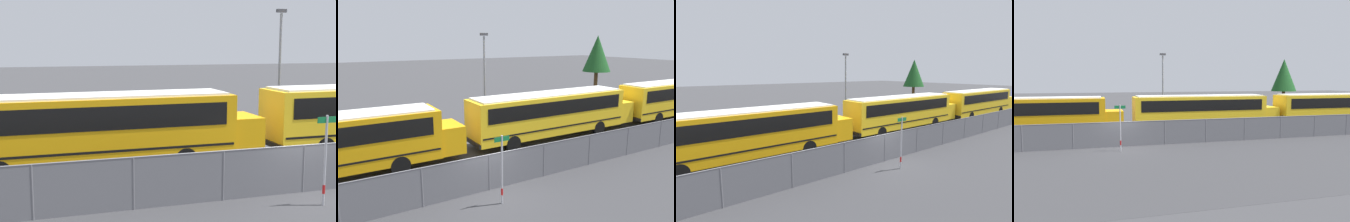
% 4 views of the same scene
% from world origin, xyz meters
% --- Properties ---
extents(ground_plane, '(200.00, 200.00, 0.00)m').
position_xyz_m(ground_plane, '(0.00, 0.00, 0.00)').
color(ground_plane, '#38383A').
extents(road_strip, '(102.36, 12.00, 0.01)m').
position_xyz_m(road_strip, '(0.00, -6.00, 0.00)').
color(road_strip, '#333335').
rests_on(road_strip, ground_plane).
extents(fence, '(68.43, 0.07, 1.75)m').
position_xyz_m(fence, '(0.00, -0.00, 0.89)').
color(fence, '#9EA0A5').
rests_on(fence, ground_plane).
extents(school_bus_1, '(13.44, 2.45, 3.25)m').
position_xyz_m(school_bus_1, '(-6.51, 4.97, 1.93)').
color(school_bus_1, orange).
rests_on(school_bus_1, ground_plane).
extents(school_bus_2, '(13.44, 2.45, 3.25)m').
position_xyz_m(school_bus_2, '(7.78, 5.18, 1.93)').
color(school_bus_2, yellow).
rests_on(school_bus_2, ground_plane).
extents(school_bus_3, '(13.44, 2.45, 3.25)m').
position_xyz_m(school_bus_3, '(21.52, 4.83, 1.93)').
color(school_bus_3, yellow).
rests_on(school_bus_3, ground_plane).
extents(street_sign, '(0.70, 0.09, 3.02)m').
position_xyz_m(street_sign, '(-0.12, -1.40, 1.60)').
color(street_sign, '#B7B7BC').
rests_on(street_sign, ground_plane).
extents(light_pole, '(0.60, 0.24, 7.35)m').
position_xyz_m(light_pole, '(5.29, 10.95, 4.05)').
color(light_pole, gray).
rests_on(light_pole, ground_plane).
extents(tree_2, '(3.26, 3.26, 7.36)m').
position_xyz_m(tree_2, '(22.78, 15.99, 5.19)').
color(tree_2, '#51381E').
rests_on(tree_2, ground_plane).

